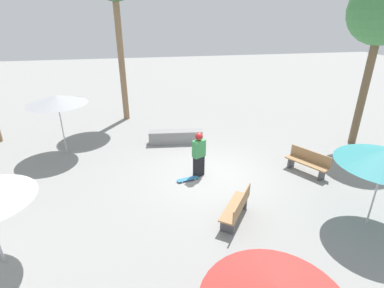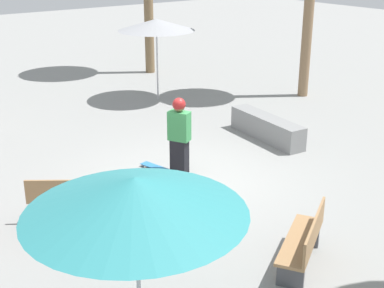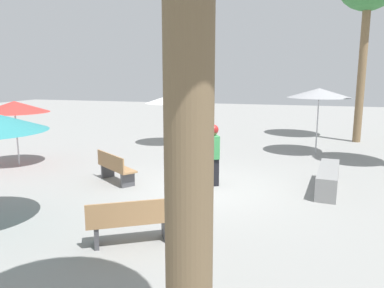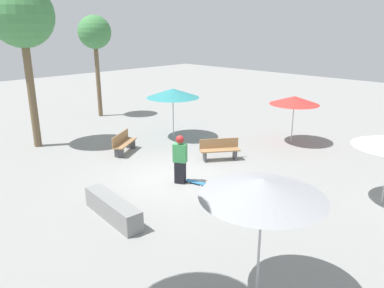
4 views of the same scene
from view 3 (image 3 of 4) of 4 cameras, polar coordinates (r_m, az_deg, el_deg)
name	(u,v)px [view 3 (image 3 of 4)]	position (r m, az deg, el deg)	size (l,w,h in m)	color
ground_plane	(206,188)	(10.25, 2.16, -6.71)	(60.00, 60.00, 0.00)	gray
skater_main	(213,153)	(10.33, 3.25, -1.33)	(0.43, 0.52, 1.70)	black
skateboard	(206,178)	(11.04, 2.18, -5.13)	(0.37, 0.82, 0.07)	teal
concrete_ledge	(328,179)	(10.67, 20.01, -5.01)	(0.73, 2.46, 0.59)	gray
bench_near	(115,168)	(10.89, -11.64, -3.57)	(1.56, 1.29, 0.85)	#47474C
bench_far	(132,221)	(6.97, -9.19, -11.57)	(1.60, 1.20, 0.85)	#47474C
shade_umbrella_grey	(319,93)	(15.06, 18.81, 7.37)	(2.37, 2.37, 2.54)	#B7B7BC
shade_umbrella_red	(14,107)	(13.71, -25.43, 5.14)	(2.22, 2.22, 2.18)	#B7B7BC
shade_umbrella_white	(170,99)	(16.38, -3.30, 6.85)	(2.20, 2.20, 2.18)	#B7B7BC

